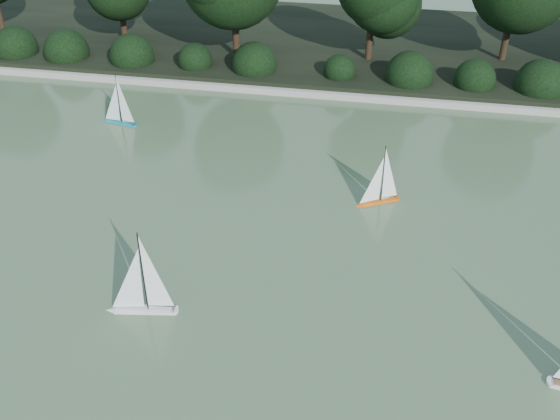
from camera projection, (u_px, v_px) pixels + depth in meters
name	position (u px, v px, depth m)	size (l,w,h in m)	color
ground	(255.00, 321.00, 10.02)	(80.00, 80.00, 0.00)	#364E2F
pond_coping	(325.00, 94.00, 17.30)	(40.00, 0.35, 0.18)	gray
far_bank	(340.00, 44.00, 20.53)	(40.00, 8.00, 0.30)	black
shrub_hedge	(330.00, 70.00, 17.84)	(29.10, 1.10, 1.10)	black
sailboat_white_a	(138.00, 299.00, 10.08)	(1.22, 0.38, 1.66)	silver
sailboat_orange	(377.00, 194.00, 12.78)	(0.94, 0.60, 1.37)	#DE5B0F
sailboat_teal	(117.00, 115.00, 15.87)	(1.04, 0.34, 1.42)	#14788E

